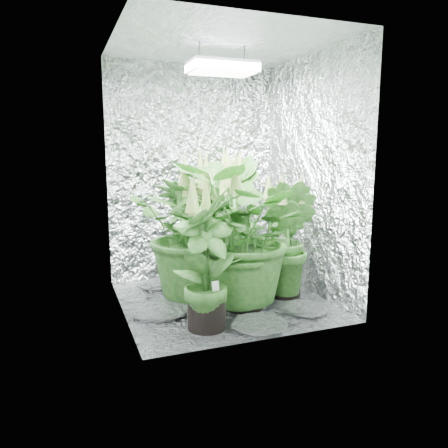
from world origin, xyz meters
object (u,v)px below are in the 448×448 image
at_px(plant_g, 284,240).
at_px(plant_e, 244,236).
at_px(plant_f, 206,261).
at_px(plant_a, 196,231).
at_px(plant_d, 187,236).
at_px(circulation_fan, 264,262).
at_px(grow_lamp, 222,68).
at_px(plant_c, 231,217).
at_px(plant_b, 214,233).

bearing_deg(plant_g, plant_e, -161.32).
relative_size(plant_e, plant_f, 1.23).
relative_size(plant_a, plant_d, 1.25).
height_order(plant_d, circulation_fan, plant_d).
height_order(plant_g, circulation_fan, plant_g).
relative_size(grow_lamp, plant_f, 0.48).
relative_size(plant_e, plant_g, 1.22).
xyz_separation_m(grow_lamp, plant_g, (0.53, -0.06, -1.35)).
bearing_deg(plant_a, grow_lamp, -32.72).
height_order(plant_c, plant_f, plant_c).
relative_size(plant_g, circulation_fan, 3.07).
height_order(plant_a, plant_d, plant_a).
xyz_separation_m(plant_e, circulation_fan, (0.51, 0.69, -0.42)).
distance_m(plant_b, plant_g, 0.66).
xyz_separation_m(plant_c, plant_g, (0.21, -0.70, -0.10)).
relative_size(plant_b, circulation_fan, 3.01).
relative_size(plant_d, circulation_fan, 3.05).
height_order(plant_d, plant_g, plant_g).
distance_m(plant_g, circulation_fan, 0.65).
xyz_separation_m(plant_g, circulation_fan, (0.08, 0.55, -0.33)).
bearing_deg(circulation_fan, plant_d, -174.78).
bearing_deg(plant_d, plant_b, 10.85).
bearing_deg(plant_d, grow_lamp, -63.08).
distance_m(plant_a, plant_c, 0.73).
distance_m(grow_lamp, plant_c, 1.44).
xyz_separation_m(plant_e, plant_g, (0.43, 0.15, -0.09)).
distance_m(plant_b, circulation_fan, 0.63).
bearing_deg(plant_b, circulation_fan, 6.49).
xyz_separation_m(plant_f, circulation_fan, (0.91, 0.98, -0.34)).
bearing_deg(grow_lamp, plant_c, 63.07).
distance_m(grow_lamp, plant_e, 1.28).
distance_m(plant_b, plant_f, 1.00).
height_order(plant_d, plant_f, plant_f).
height_order(plant_c, circulation_fan, plant_c).
height_order(plant_f, plant_g, plant_g).
bearing_deg(plant_e, plant_g, 18.68).
distance_m(grow_lamp, plant_d, 1.41).
xyz_separation_m(grow_lamp, plant_d, (-0.19, 0.38, -1.34)).
height_order(grow_lamp, plant_f, grow_lamp).
relative_size(plant_f, circulation_fan, 3.05).
bearing_deg(plant_e, grow_lamp, 115.45).
distance_m(plant_c, plant_g, 0.73).
height_order(grow_lamp, plant_e, grow_lamp).
distance_m(plant_a, plant_b, 0.42).
relative_size(grow_lamp, plant_b, 0.48).
relative_size(plant_c, plant_g, 1.18).
distance_m(grow_lamp, plant_g, 1.45).
xyz_separation_m(plant_c, plant_e, (-0.23, -0.84, -0.01)).
xyz_separation_m(grow_lamp, plant_f, (-0.30, -0.49, -1.34)).
height_order(plant_b, plant_d, plant_d).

